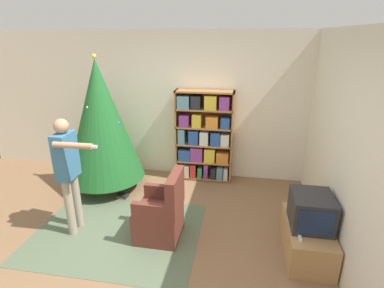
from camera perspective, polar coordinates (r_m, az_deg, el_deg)
ground_plane at (r=3.99m, az=-8.40°, el=-19.12°), size 14.00×14.00×0.00m
wall_back at (r=5.45m, az=-1.73°, el=7.29°), size 8.00×0.10×2.60m
wall_right at (r=3.37m, az=29.46°, el=-3.64°), size 0.10×8.00×2.60m
area_rug at (r=4.33m, az=-14.00°, el=-15.94°), size 2.19×1.70×0.01m
bookshelf at (r=5.30m, az=2.25°, el=1.23°), size 1.01×0.30×1.63m
tv_stand at (r=4.01m, az=21.01°, el=-16.49°), size 0.50×0.95×0.40m
television at (r=3.80m, az=21.77°, el=-11.67°), size 0.46×0.52×0.39m
game_remote at (r=3.63m, az=19.84°, el=-16.40°), size 0.04×0.12×0.02m
christmas_tree at (r=5.06m, az=-16.93°, el=4.18°), size 1.29×1.29×2.24m
armchair at (r=3.98m, az=-5.84°, el=-13.28°), size 0.58×0.57×0.92m
standing_person at (r=4.11m, az=-22.49°, el=-4.21°), size 0.63×0.47×1.56m
book_pile_near_tree at (r=5.08m, az=-13.09°, el=-9.61°), size 0.20×0.15×0.07m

